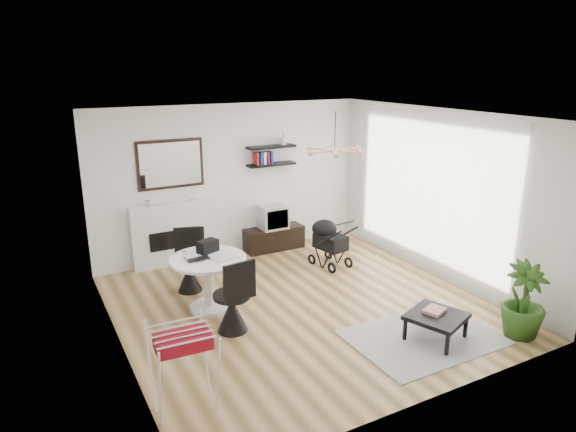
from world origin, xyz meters
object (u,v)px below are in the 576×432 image
crt_tv (273,217)px  fireplace (175,226)px  coffee_table (436,317)px  drying_rack (184,369)px  tv_console (274,238)px  dining_table (209,275)px  stroller (328,244)px  potted_plant (523,300)px

crt_tv → fireplace: bearing=175.8°
coffee_table → drying_rack: bearing=177.5°
tv_console → crt_tv: (-0.02, -0.00, 0.43)m
fireplace → tv_console: (1.82, -0.13, -0.47)m
dining_table → stroller: (2.38, 0.63, -0.14)m
drying_rack → coffee_table: 3.20m
crt_tv → dining_table: bearing=-136.9°
fireplace → potted_plant: size_ratio=2.20×
stroller → potted_plant: (0.85, -3.20, 0.11)m
stroller → drying_rack: bearing=-152.8°
stroller → crt_tv: bearing=102.8°
fireplace → tv_console: 1.88m
tv_console → crt_tv: crt_tv is taller
coffee_table → potted_plant: 1.13m
stroller → coffee_table: stroller is taller
crt_tv → drying_rack: size_ratio=0.55×
fireplace → dining_table: 1.91m
dining_table → coffee_table: dining_table is taller
coffee_table → potted_plant: bearing=-23.1°
potted_plant → fireplace: bearing=125.0°
drying_rack → dining_table: bearing=66.7°
fireplace → stroller: fireplace is taller
crt_tv → stroller: bearing=-66.5°
stroller → tv_console: bearing=101.7°
dining_table → stroller: stroller is taller
coffee_table → dining_table: bearing=135.9°
tv_console → potted_plant: 4.55m
dining_table → fireplace: bearing=87.1°
fireplace → stroller: 2.64m
tv_console → stroller: stroller is taller
fireplace → coffee_table: (2.11, -4.04, -0.38)m
crt_tv → coffee_table: (0.32, -3.91, -0.33)m
dining_table → potted_plant: potted_plant is taller
crt_tv → coffee_table: size_ratio=0.59×
tv_console → drying_rack: size_ratio=1.24×
crt_tv → potted_plant: potted_plant is taller
fireplace → crt_tv: size_ratio=4.38×
crt_tv → potted_plant: (1.35, -4.35, -0.15)m
fireplace → potted_plant: 5.47m
dining_table → drying_rack: (-0.98, -2.00, -0.04)m
fireplace → tv_console: fireplace is taller
fireplace → crt_tv: (1.79, -0.13, -0.05)m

